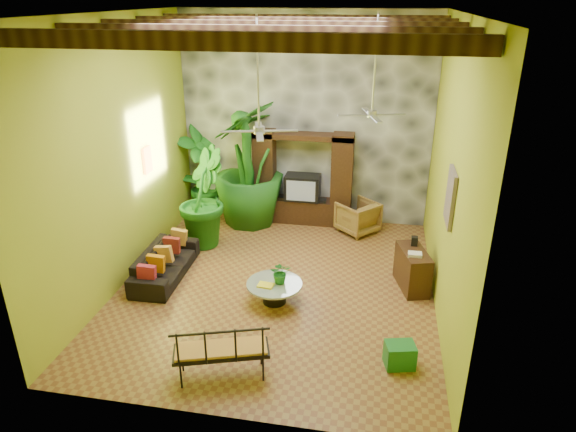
% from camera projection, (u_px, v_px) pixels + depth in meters
% --- Properties ---
extents(ground, '(7.00, 7.00, 0.00)m').
position_uv_depth(ground, '(277.00, 285.00, 10.12)').
color(ground, brown).
rests_on(ground, ground).
extents(ceiling, '(6.00, 7.00, 0.02)m').
position_uv_depth(ceiling, '(275.00, 13.00, 8.13)').
color(ceiling, silver).
rests_on(ceiling, back_wall).
extents(back_wall, '(6.00, 0.02, 5.00)m').
position_uv_depth(back_wall, '(306.00, 120.00, 12.28)').
color(back_wall, '#A2B228').
rests_on(back_wall, ground).
extents(left_wall, '(0.02, 7.00, 5.00)m').
position_uv_depth(left_wall, '(120.00, 155.00, 9.62)').
color(left_wall, '#A2B228').
rests_on(left_wall, ground).
extents(right_wall, '(0.02, 7.00, 5.00)m').
position_uv_depth(right_wall, '(451.00, 174.00, 8.63)').
color(right_wall, '#A2B228').
rests_on(right_wall, ground).
extents(stone_accent_wall, '(5.98, 0.10, 4.98)m').
position_uv_depth(stone_accent_wall, '(305.00, 121.00, 12.23)').
color(stone_accent_wall, '#3B3D43').
rests_on(stone_accent_wall, ground).
extents(ceiling_beams, '(5.95, 5.36, 0.22)m').
position_uv_depth(ceiling_beams, '(275.00, 28.00, 8.22)').
color(ceiling_beams, '#362211').
rests_on(ceiling_beams, ceiling).
extents(entertainment_center, '(2.40, 0.55, 2.30)m').
position_uv_depth(entertainment_center, '(303.00, 185.00, 12.57)').
color(entertainment_center, black).
rests_on(entertainment_center, ground).
extents(ceiling_fan_front, '(1.28, 1.28, 1.86)m').
position_uv_depth(ceiling_fan_front, '(259.00, 118.00, 8.44)').
color(ceiling_fan_front, '#A3A2A7').
rests_on(ceiling_fan_front, ceiling).
extents(ceiling_fan_back, '(1.28, 1.28, 1.86)m').
position_uv_depth(ceiling_fan_back, '(372.00, 103.00, 9.58)').
color(ceiling_fan_back, '#A3A2A7').
rests_on(ceiling_fan_back, ceiling).
extents(wall_art_mask, '(0.06, 0.32, 0.55)m').
position_uv_depth(wall_art_mask, '(147.00, 160.00, 10.68)').
color(wall_art_mask, gold).
rests_on(wall_art_mask, left_wall).
extents(wall_art_painting, '(0.06, 0.70, 0.90)m').
position_uv_depth(wall_art_painting, '(450.00, 197.00, 8.17)').
color(wall_art_painting, '#285095').
rests_on(wall_art_painting, right_wall).
extents(sofa, '(0.83, 2.03, 0.59)m').
position_uv_depth(sofa, '(165.00, 263.00, 10.33)').
color(sofa, black).
rests_on(sofa, ground).
extents(wicker_armchair, '(1.18, 1.17, 0.77)m').
position_uv_depth(wicker_armchair, '(358.00, 217.00, 12.24)').
color(wicker_armchair, brown).
rests_on(wicker_armchair, ground).
extents(tall_plant_a, '(1.41, 1.48, 2.34)m').
position_uv_depth(tall_plant_a, '(202.00, 171.00, 12.93)').
color(tall_plant_a, '#1A641B').
rests_on(tall_plant_a, ground).
extents(tall_plant_b, '(1.21, 1.40, 2.23)m').
position_uv_depth(tall_plant_b, '(202.00, 198.00, 11.41)').
color(tall_plant_b, '#1A631A').
rests_on(tall_plant_b, ground).
extents(tall_plant_c, '(2.13, 2.13, 3.03)m').
position_uv_depth(tall_plant_c, '(249.00, 164.00, 12.32)').
color(tall_plant_c, '#1D5A17').
rests_on(tall_plant_c, ground).
extents(coffee_table, '(1.03, 1.03, 0.40)m').
position_uv_depth(coffee_table, '(274.00, 290.00, 9.47)').
color(coffee_table, black).
rests_on(coffee_table, ground).
extents(centerpiece_plant, '(0.44, 0.40, 0.42)m').
position_uv_depth(centerpiece_plant, '(281.00, 272.00, 9.35)').
color(centerpiece_plant, '#1C6C22').
rests_on(centerpiece_plant, coffee_table).
extents(yellow_tray, '(0.30, 0.23, 0.03)m').
position_uv_depth(yellow_tray, '(266.00, 285.00, 9.31)').
color(yellow_tray, yellow).
rests_on(yellow_tray, coffee_table).
extents(iron_bench, '(1.48, 0.93, 0.57)m').
position_uv_depth(iron_bench, '(220.00, 349.00, 7.44)').
color(iron_bench, black).
rests_on(iron_bench, ground).
extents(side_console, '(0.70, 1.07, 0.79)m').
position_uv_depth(side_console, '(412.00, 269.00, 9.90)').
color(side_console, '#391912').
rests_on(side_console, ground).
extents(green_bin, '(0.51, 0.43, 0.39)m').
position_uv_depth(green_bin, '(400.00, 355.00, 7.86)').
color(green_bin, '#1C6B34').
rests_on(green_bin, ground).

